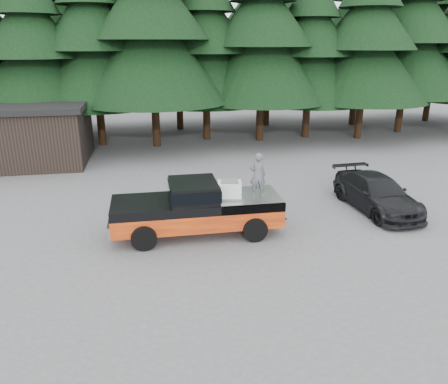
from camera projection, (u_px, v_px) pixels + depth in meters
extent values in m
plane|color=#4C4C4E|center=(202.00, 238.00, 15.10)|extent=(120.00, 120.00, 0.00)
cube|color=black|center=(193.00, 190.00, 14.93)|extent=(1.66, 1.90, 0.59)
cube|color=silver|center=(230.00, 190.00, 14.97)|extent=(0.90, 0.79, 0.55)
imported|color=#4E4E55|center=(258.00, 175.00, 14.90)|extent=(0.61, 0.44, 1.56)
imported|color=black|center=(377.00, 193.00, 17.44)|extent=(2.20, 4.83, 1.37)
cube|color=black|center=(12.00, 135.00, 24.22)|extent=(8.00, 6.00, 3.00)
cube|color=black|center=(7.00, 105.00, 23.69)|extent=(8.40, 6.40, 0.30)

